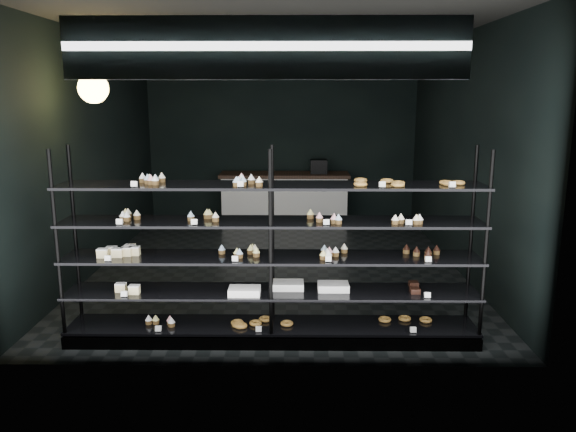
{
  "coord_description": "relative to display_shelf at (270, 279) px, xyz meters",
  "views": [
    {
      "loc": [
        0.23,
        -7.63,
        2.38
      ],
      "look_at": [
        0.17,
        -1.9,
        1.14
      ],
      "focal_mm": 35.0,
      "sensor_mm": 36.0,
      "label": 1
    }
  ],
  "objects": [
    {
      "name": "pendant_lamp",
      "position": [
        -1.98,
        1.11,
        1.82
      ],
      "size": [
        0.33,
        0.33,
        0.9
      ],
      "color": "black",
      "rests_on": "room"
    },
    {
      "name": "signage",
      "position": [
        0.0,
        -0.48,
        2.12
      ],
      "size": [
        3.3,
        0.05,
        0.5
      ],
      "color": "#0E0C3D",
      "rests_on": "room"
    },
    {
      "name": "display_shelf",
      "position": [
        0.0,
        0.0,
        0.0
      ],
      "size": [
        4.0,
        0.5,
        1.91
      ],
      "color": "black",
      "rests_on": "room"
    },
    {
      "name": "room",
      "position": [
        0.0,
        2.45,
        0.97
      ],
      "size": [
        5.01,
        6.01,
        3.2
      ],
      "color": "black",
      "rests_on": "ground"
    },
    {
      "name": "service_counter",
      "position": [
        0.07,
        4.95,
        -0.13
      ],
      "size": [
        2.34,
        0.65,
        1.23
      ],
      "color": "beige",
      "rests_on": "room"
    }
  ]
}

